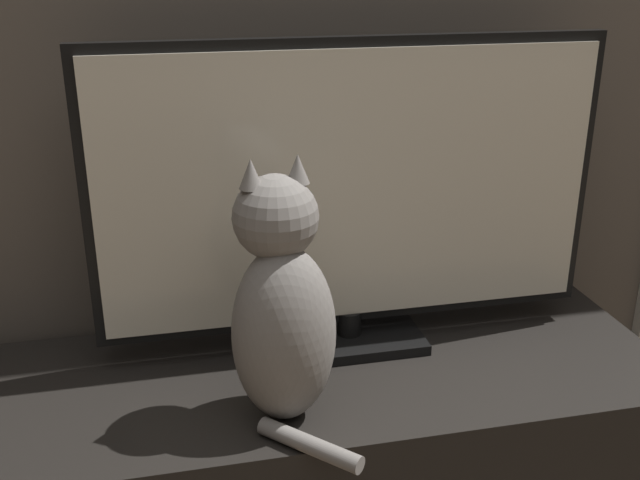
# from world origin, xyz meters

# --- Properties ---
(tv_stand) EXTENTS (1.34, 0.46, 0.48)m
(tv_stand) POSITION_xyz_m (0.00, 0.95, 0.24)
(tv_stand) COLOR black
(tv_stand) RESTS_ON ground_plane
(tv) EXTENTS (0.93, 0.17, 0.58)m
(tv) POSITION_xyz_m (0.11, 1.04, 0.77)
(tv) COLOR black
(tv) RESTS_ON tv_stand
(cat) EXTENTS (0.19, 0.29, 0.43)m
(cat) POSITION_xyz_m (-0.06, 0.84, 0.67)
(cat) COLOR gray
(cat) RESTS_ON tv_stand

